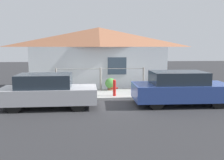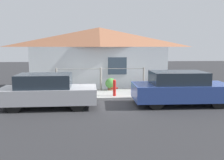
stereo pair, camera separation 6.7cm
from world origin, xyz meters
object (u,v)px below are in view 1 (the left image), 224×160
Objects in this scene: car_right at (180,88)px; potted_plant_by_fence at (56,86)px; potted_plant_near_hydrant at (110,84)px; car_left at (48,91)px; fire_hydrant at (114,87)px.

car_right reaches higher than potted_plant_by_fence.
car_right is 4.27m from potted_plant_near_hydrant.
car_left is 4.79× the size of fire_hydrant.
car_left is 3.33m from fire_hydrant.
car_right is at bearing -50.61° from potted_plant_near_hydrant.
potted_plant_by_fence is (-0.06, 2.89, -0.26)m from car_left.
potted_plant_by_fence is (-5.61, 2.89, -0.29)m from car_right.
potted_plant_by_fence is at bearing 157.24° from fire_hydrant.
fire_hydrant is 1.38× the size of potted_plant_by_fence.
potted_plant_by_fence is (-2.95, 1.24, -0.10)m from fire_hydrant.
potted_plant_near_hydrant is at bearing 7.89° from potted_plant_by_fence.
car_left is at bearing -150.25° from fire_hydrant.
fire_hydrant is at bearing -88.37° from potted_plant_near_hydrant.
car_left is 5.78× the size of potted_plant_near_hydrant.
car_right is 3.13m from fire_hydrant.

